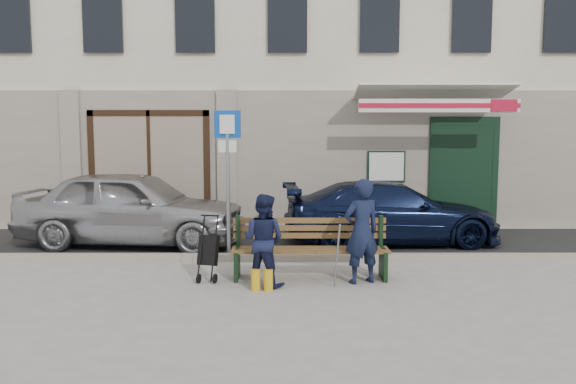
{
  "coord_description": "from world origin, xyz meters",
  "views": [
    {
      "loc": [
        -0.01,
        -8.14,
        2.23
      ],
      "look_at": [
        0.01,
        1.6,
        1.2
      ],
      "focal_mm": 35.0,
      "sensor_mm": 36.0,
      "label": 1
    }
  ],
  "objects_px": {
    "man": "(362,231)",
    "woman": "(263,240)",
    "stroller": "(208,252)",
    "car_silver": "(133,207)",
    "car_navy": "(391,213)",
    "bench": "(307,249)",
    "parking_sign": "(228,160)"
  },
  "relations": [
    {
      "from": "parking_sign",
      "to": "stroller",
      "type": "bearing_deg",
      "value": -83.0
    },
    {
      "from": "bench",
      "to": "stroller",
      "type": "distance_m",
      "value": 1.51
    },
    {
      "from": "car_silver",
      "to": "woman",
      "type": "relative_size",
      "value": 3.3
    },
    {
      "from": "man",
      "to": "parking_sign",
      "type": "bearing_deg",
      "value": -61.88
    },
    {
      "from": "bench",
      "to": "woman",
      "type": "bearing_deg",
      "value": -148.75
    },
    {
      "from": "man",
      "to": "woman",
      "type": "height_order",
      "value": "man"
    },
    {
      "from": "bench",
      "to": "stroller",
      "type": "height_order",
      "value": "stroller"
    },
    {
      "from": "car_silver",
      "to": "man",
      "type": "height_order",
      "value": "man"
    },
    {
      "from": "woman",
      "to": "stroller",
      "type": "bearing_deg",
      "value": 3.92
    },
    {
      "from": "car_silver",
      "to": "parking_sign",
      "type": "height_order",
      "value": "parking_sign"
    },
    {
      "from": "parking_sign",
      "to": "man",
      "type": "bearing_deg",
      "value": -27.92
    },
    {
      "from": "car_silver",
      "to": "car_navy",
      "type": "height_order",
      "value": "car_silver"
    },
    {
      "from": "woman",
      "to": "parking_sign",
      "type": "bearing_deg",
      "value": -45.94
    },
    {
      "from": "parking_sign",
      "to": "stroller",
      "type": "relative_size",
      "value": 2.67
    },
    {
      "from": "man",
      "to": "stroller",
      "type": "relative_size",
      "value": 1.58
    },
    {
      "from": "bench",
      "to": "car_silver",
      "type": "bearing_deg",
      "value": 142.6
    },
    {
      "from": "car_silver",
      "to": "man",
      "type": "distance_m",
      "value": 5.04
    },
    {
      "from": "car_silver",
      "to": "car_navy",
      "type": "distance_m",
      "value": 5.16
    },
    {
      "from": "bench",
      "to": "man",
      "type": "xyz_separation_m",
      "value": [
        0.8,
        -0.25,
        0.32
      ]
    },
    {
      "from": "car_silver",
      "to": "car_navy",
      "type": "bearing_deg",
      "value": -81.89
    },
    {
      "from": "man",
      "to": "stroller",
      "type": "bearing_deg",
      "value": -26.25
    },
    {
      "from": "car_silver",
      "to": "man",
      "type": "xyz_separation_m",
      "value": [
        4.17,
        -2.83,
        0.02
      ]
    },
    {
      "from": "car_silver",
      "to": "woman",
      "type": "height_order",
      "value": "car_silver"
    },
    {
      "from": "bench",
      "to": "man",
      "type": "relative_size",
      "value": 1.54
    },
    {
      "from": "woman",
      "to": "car_navy",
      "type": "bearing_deg",
      "value": -103.83
    },
    {
      "from": "man",
      "to": "stroller",
      "type": "distance_m",
      "value": 2.33
    },
    {
      "from": "car_silver",
      "to": "stroller",
      "type": "height_order",
      "value": "car_silver"
    },
    {
      "from": "woman",
      "to": "bench",
      "type": "bearing_deg",
      "value": -124.79
    },
    {
      "from": "parking_sign",
      "to": "bench",
      "type": "height_order",
      "value": "parking_sign"
    },
    {
      "from": "bench",
      "to": "stroller",
      "type": "bearing_deg",
      "value": -176.7
    },
    {
      "from": "man",
      "to": "woman",
      "type": "relative_size",
      "value": 1.15
    },
    {
      "from": "car_navy",
      "to": "car_silver",
      "type": "bearing_deg",
      "value": 88.36
    }
  ]
}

